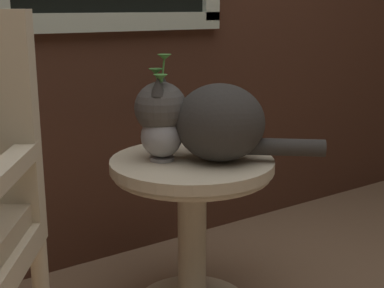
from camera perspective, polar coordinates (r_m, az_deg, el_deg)
wicker_side_table at (r=1.81m, az=0.00°, el=-6.58°), size 0.53×0.53×0.55m
cat at (r=1.71m, az=1.80°, el=2.54°), size 0.50×0.44×0.27m
pewter_vase_with_ivy at (r=1.72m, az=-3.34°, el=1.40°), size 0.13×0.13×0.33m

